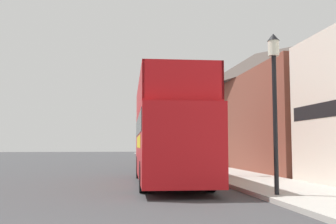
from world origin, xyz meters
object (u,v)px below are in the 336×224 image
at_px(tour_bus, 168,138).
at_px(lamp_post_second, 210,105).
at_px(lamp_post_third, 186,115).
at_px(parked_car_ahead_of_bus, 163,159).
at_px(lamp_post_nearest, 274,82).

bearing_deg(tour_bus, lamp_post_second, 47.47).
xyz_separation_m(lamp_post_second, lamp_post_third, (0.23, 7.37, 0.06)).
relative_size(parked_car_ahead_of_bus, lamp_post_nearest, 0.93).
relative_size(tour_bus, lamp_post_second, 1.99).
height_order(parked_car_ahead_of_bus, lamp_post_second, lamp_post_second).
bearing_deg(lamp_post_nearest, tour_bus, 115.80).
distance_m(tour_bus, lamp_post_third, 10.21).
bearing_deg(lamp_post_nearest, parked_car_ahead_of_bus, 96.54).
height_order(parked_car_ahead_of_bus, lamp_post_nearest, lamp_post_nearest).
xyz_separation_m(parked_car_ahead_of_bus, lamp_post_nearest, (1.54, -13.47, 2.68)).
height_order(tour_bus, parked_car_ahead_of_bus, tour_bus).
bearing_deg(lamp_post_third, lamp_post_second, -91.76).
height_order(lamp_post_nearest, lamp_post_third, lamp_post_third).
bearing_deg(lamp_post_third, lamp_post_nearest, -90.63).
bearing_deg(lamp_post_second, parked_car_ahead_of_bus, 103.64).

